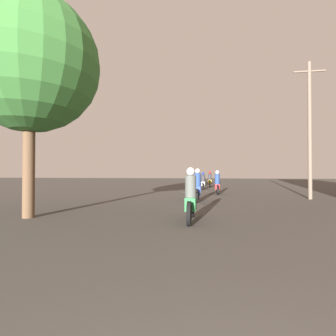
{
  "coord_description": "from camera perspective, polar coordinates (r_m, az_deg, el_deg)",
  "views": [
    {
      "loc": [
        -0.45,
        -0.15,
        1.43
      ],
      "look_at": [
        -3.25,
        17.63,
        1.71
      ],
      "focal_mm": 28.0,
      "sensor_mm": 36.0,
      "label": 1
    }
  ],
  "objects": [
    {
      "name": "utility_pole_far",
      "position": [
        15.92,
        28.46,
        7.81
      ],
      "size": [
        1.6,
        0.2,
        7.3
      ],
      "color": "#6B5B4C",
      "rests_on": "ground_plane"
    },
    {
      "name": "motorcycle_red",
      "position": [
        17.45,
        10.68,
        -3.56
      ],
      "size": [
        0.6,
        1.92,
        1.54
      ],
      "rotation": [
        0.0,
        0.0,
        0.08
      ],
      "color": "black",
      "rests_on": "ground_plane"
    },
    {
      "name": "motorcycle_blue",
      "position": [
        13.07,
        6.48,
        -4.33
      ],
      "size": [
        0.6,
        2.03,
        1.61
      ],
      "rotation": [
        0.0,
        0.0,
        0.01
      ],
      "color": "black",
      "rests_on": "ground_plane"
    },
    {
      "name": "street_tree",
      "position": [
        9.95,
        -27.9,
        19.39
      ],
      "size": [
        4.36,
        4.36,
        7.06
      ],
      "color": "brown",
      "rests_on": "ground_plane"
    },
    {
      "name": "motorcycle_green",
      "position": [
        7.71,
        4.98,
        -6.87
      ],
      "size": [
        0.6,
        2.02,
        1.57
      ],
      "rotation": [
        0.0,
        0.0,
        0.16
      ],
      "color": "black",
      "rests_on": "ground_plane"
    },
    {
      "name": "motorcycle_yellow",
      "position": [
        25.68,
        9.09,
        -2.72
      ],
      "size": [
        0.6,
        2.11,
        1.5
      ],
      "rotation": [
        0.0,
        0.0,
        0.0
      ],
      "color": "black",
      "rests_on": "ground_plane"
    },
    {
      "name": "motorcycle_white",
      "position": [
        22.06,
        7.65,
        -3.11
      ],
      "size": [
        0.6,
        2.01,
        1.43
      ],
      "rotation": [
        0.0,
        0.0,
        0.09
      ],
      "color": "black",
      "rests_on": "ground_plane"
    }
  ]
}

